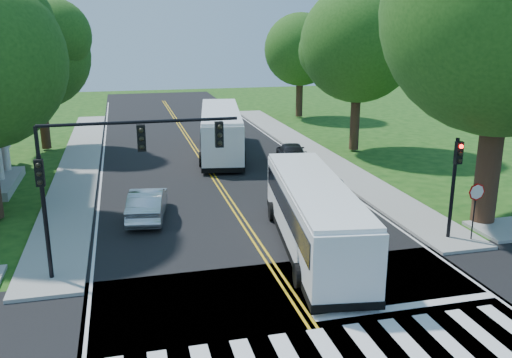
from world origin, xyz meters
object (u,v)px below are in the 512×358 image
object	(u,v)px
suv	(312,178)
hatchback	(148,203)
bus_follow	(221,130)
bus_lead	(313,214)
signal_nw	(109,162)
dark_sedan	(291,153)
signal_ne	(455,175)

from	to	relation	value
suv	hatchback	bearing A→B (deg)	13.50
bus_follow	bus_lead	bearing A→B (deg)	100.64
signal_nw	bus_lead	distance (m)	8.47
signal_nw	hatchback	distance (m)	7.23
bus_lead	suv	bearing A→B (deg)	-101.50
bus_lead	dark_sedan	distance (m)	15.17
signal_ne	bus_follow	distance (m)	20.25
signal_nw	bus_lead	bearing A→B (deg)	4.14
dark_sedan	bus_follow	bearing A→B (deg)	-29.66
bus_lead	hatchback	bearing A→B (deg)	-32.36
hatchback	dark_sedan	bearing A→B (deg)	-129.34
suv	dark_sedan	bearing A→B (deg)	-100.15
suv	bus_follow	bearing A→B (deg)	-74.70
signal_ne	suv	bearing A→B (deg)	109.41
signal_nw	bus_follow	distance (m)	20.72
signal_ne	dark_sedan	distance (m)	15.59
signal_nw	bus_lead	xyz separation A→B (m)	(7.96, 0.58, -2.84)
bus_follow	suv	world-z (taller)	bus_follow
bus_lead	dark_sedan	xyz separation A→B (m)	(3.73, 14.68, -0.85)
suv	bus_lead	bearing A→B (deg)	67.32
signal_nw	dark_sedan	bearing A→B (deg)	52.53
dark_sedan	bus_lead	bearing A→B (deg)	88.88
hatchback	bus_lead	bearing A→B (deg)	148.40
signal_nw	bus_lead	world-z (taller)	signal_nw
signal_ne	suv	xyz separation A→B (m)	(-3.14, 8.91, -2.30)
signal_ne	dark_sedan	size ratio (longest dim) A/B	0.94
hatchback	bus_follow	bearing A→B (deg)	-106.04
signal_nw	dark_sedan	distance (m)	19.57
dark_sedan	signal_ne	bearing A→B (deg)	111.96
signal_ne	dark_sedan	xyz separation A→B (m)	(-2.36, 15.24, -2.27)
bus_lead	suv	size ratio (longest dim) A/B	2.42
signal_nw	suv	distance (m)	14.58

